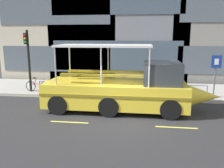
# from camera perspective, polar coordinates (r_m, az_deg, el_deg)

# --- Properties ---
(ground_plane) EXTENTS (120.00, 120.00, 0.00)m
(ground_plane) POSITION_cam_1_polar(r_m,az_deg,el_deg) (11.47, 2.77, -8.10)
(ground_plane) COLOR #2B2B2D
(sidewalk) EXTENTS (32.00, 4.80, 0.18)m
(sidewalk) POSITION_cam_1_polar(r_m,az_deg,el_deg) (16.81, 4.39, -1.37)
(sidewalk) COLOR #A8A59E
(sidewalk) RESTS_ON ground_plane
(curb_edge) EXTENTS (32.00, 0.18, 0.18)m
(curb_edge) POSITION_cam_1_polar(r_m,az_deg,el_deg) (14.40, 3.82, -3.60)
(curb_edge) COLOR #B2ADA3
(curb_edge) RESTS_ON ground_plane
(lane_centreline) EXTENTS (25.80, 0.12, 0.01)m
(lane_centreline) POSITION_cam_1_polar(r_m,az_deg,el_deg) (10.51, 2.29, -9.96)
(lane_centreline) COLOR #DBD64C
(lane_centreline) RESTS_ON ground_plane
(curb_guardrail) EXTENTS (10.68, 0.09, 0.83)m
(curb_guardrail) POSITION_cam_1_polar(r_m,az_deg,el_deg) (14.62, 1.82, -0.70)
(curb_guardrail) COLOR #9EA0A8
(curb_guardrail) RESTS_ON sidewalk
(traffic_light_pole) EXTENTS (0.24, 0.46, 4.10)m
(traffic_light_pole) POSITION_cam_1_polar(r_m,az_deg,el_deg) (16.42, -19.95, 6.74)
(traffic_light_pole) COLOR black
(traffic_light_pole) RESTS_ON sidewalk
(parking_sign) EXTENTS (0.60, 0.12, 2.58)m
(parking_sign) POSITION_cam_1_polar(r_m,az_deg,el_deg) (15.39, 24.15, 3.39)
(parking_sign) COLOR #4C4F54
(parking_sign) RESTS_ON sidewalk
(leaned_bicycle) EXTENTS (1.74, 0.46, 0.96)m
(leaned_bicycle) POSITION_cam_1_polar(r_m,az_deg,el_deg) (16.54, -17.76, -0.47)
(leaned_bicycle) COLOR black
(leaned_bicycle) RESTS_ON sidewalk
(duck_tour_boat) EXTENTS (9.16, 2.65, 3.45)m
(duck_tour_boat) POSITION_cam_1_polar(r_m,az_deg,el_deg) (12.22, 3.30, -1.38)
(duck_tour_boat) COLOR yellow
(duck_tour_boat) RESTS_ON ground_plane
(pedestrian_near_bow) EXTENTS (0.40, 0.35, 1.73)m
(pedestrian_near_bow) POSITION_cam_1_polar(r_m,az_deg,el_deg) (15.53, 12.91, 1.55)
(pedestrian_near_bow) COLOR #47423D
(pedestrian_near_bow) RESTS_ON sidewalk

